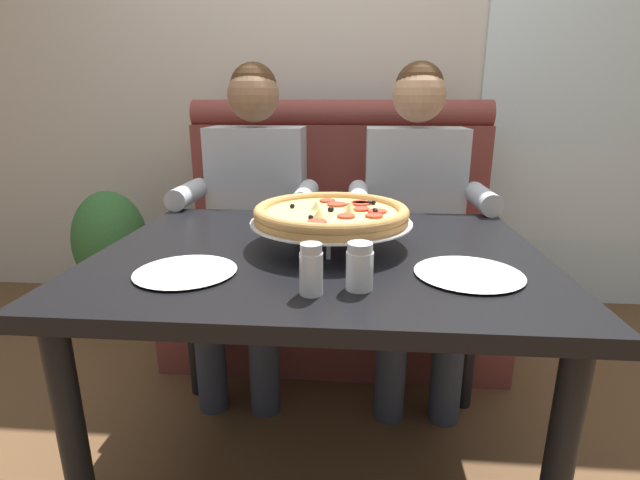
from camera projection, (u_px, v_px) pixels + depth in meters
ground_plane at (320, 471)px, 1.47m from camera, size 16.00×16.00×0.00m
back_wall_with_window at (343, 47)px, 2.50m from camera, size 6.00×0.12×2.80m
window_panel at (599, 43)px, 2.33m from camera, size 1.10×0.02×2.80m
booth_bench at (336, 258)px, 2.24m from camera, size 1.47×0.78×1.13m
dining_table at (320, 281)px, 1.29m from camera, size 1.18×0.91×0.74m
diner_left at (253, 205)px, 1.92m from camera, size 0.54×0.64×1.27m
diner_right at (415, 208)px, 1.87m from camera, size 0.54×0.64×1.27m
pizza at (331, 214)px, 1.27m from camera, size 0.44×0.44×0.12m
shaker_oregano at (311, 273)px, 0.96m from camera, size 0.05×0.05×0.11m
shaker_pepper_flakes at (360, 270)px, 0.99m from camera, size 0.06×0.06×0.10m
plate_near_left at (469, 271)px, 1.07m from camera, size 0.25×0.25×0.02m
plate_near_right at (185, 269)px, 1.09m from camera, size 0.24×0.24×0.02m
potted_plant at (112, 252)px, 2.37m from camera, size 0.36×0.36×0.70m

